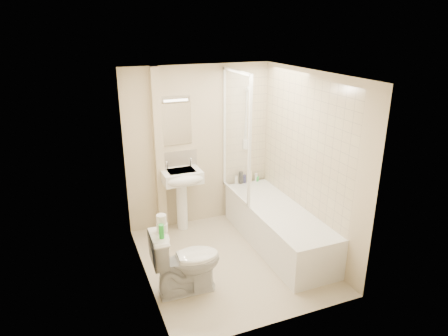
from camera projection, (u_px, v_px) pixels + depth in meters
name	position (u px, v px, depth m)	size (l,w,h in m)	color
floor	(231.00, 260.00, 5.25)	(2.50, 2.50, 0.00)	beige
wall_back	(199.00, 147.00, 5.93)	(2.20, 0.02, 2.40)	beige
wall_left	(141.00, 188.00, 4.45)	(0.02, 2.50, 2.40)	beige
wall_right	(309.00, 164.00, 5.22)	(0.02, 2.50, 2.40)	beige
ceiling	(233.00, 74.00, 4.43)	(2.20, 2.50, 0.02)	white
tile_back	(246.00, 128.00, 6.10)	(0.70, 0.01, 1.75)	beige
tile_right	(304.00, 145.00, 5.26)	(0.01, 2.10, 1.75)	beige
pipe_boxing	(159.00, 153.00, 5.66)	(0.12, 0.12, 2.40)	beige
splashback	(177.00, 161.00, 5.86)	(0.60, 0.01, 0.30)	beige
mirror	(176.00, 124.00, 5.67)	(0.46, 0.01, 0.60)	white
strip_light	(175.00, 99.00, 5.52)	(0.42, 0.07, 0.07)	silver
bathtub	(277.00, 226.00, 5.53)	(0.70, 2.10, 0.55)	white
shower_screen	(236.00, 136.00, 5.59)	(0.04, 0.92, 1.80)	white
shower_fixture	(247.00, 121.00, 6.02)	(0.10, 0.16, 0.99)	white
pedestal_sink	(182.00, 183.00, 5.75)	(0.56, 0.50, 1.07)	white
bottle_white_a	(236.00, 180.00, 6.25)	(0.05, 0.05, 0.13)	silver
bottle_black_b	(241.00, 178.00, 6.27)	(0.07, 0.07, 0.19)	black
bottle_blue	(245.00, 179.00, 6.30)	(0.05, 0.05, 0.13)	#131252
bottle_cream	(250.00, 177.00, 6.33)	(0.05, 0.05, 0.17)	#F4E1BC
bottle_white_b	(256.00, 177.00, 6.37)	(0.05, 0.05, 0.13)	white
bottle_green	(257.00, 179.00, 6.38)	(0.06, 0.06, 0.08)	green
toilet	(186.00, 261.00, 4.53)	(0.79, 0.48, 0.79)	white
toilet_roll_lower	(162.00, 228.00, 4.34)	(0.12, 0.12, 0.09)	white
toilet_roll_upper	(161.00, 219.00, 4.31)	(0.11, 0.11, 0.10)	white
green_bottle	(161.00, 231.00, 4.19)	(0.06, 0.06, 0.16)	green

